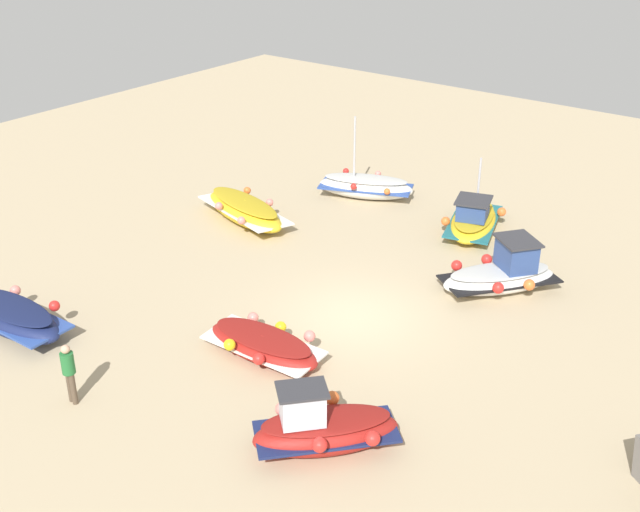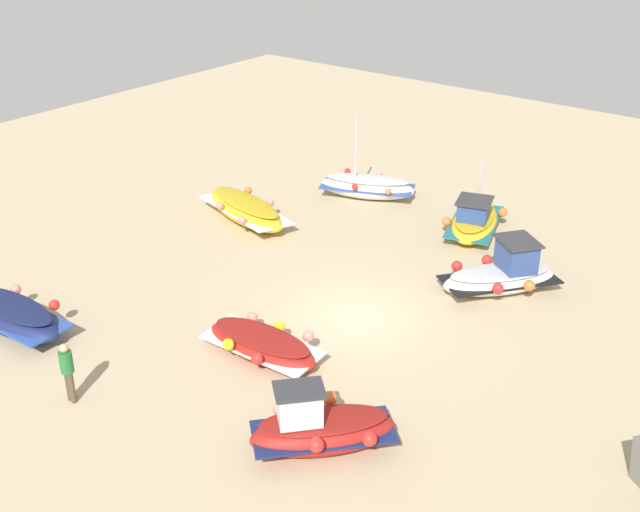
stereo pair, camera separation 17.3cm
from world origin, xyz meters
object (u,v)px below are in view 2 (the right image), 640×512
(fishing_boat_5, at_px, (321,428))
(person_walking, at_px, (67,369))
(fishing_boat_1, at_px, (367,186))
(fishing_boat_2, at_px, (474,220))
(fishing_boat_4, at_px, (246,210))
(fishing_boat_6, at_px, (502,275))
(fishing_boat_0, at_px, (262,344))
(fishing_boat_3, at_px, (12,315))

(fishing_boat_5, bearing_deg, person_walking, -26.54)
(fishing_boat_1, height_order, fishing_boat_2, fishing_boat_1)
(fishing_boat_4, height_order, fishing_boat_6, fishing_boat_6)
(fishing_boat_2, xyz_separation_m, fishing_boat_5, (12.70, 2.90, 0.10))
(fishing_boat_0, relative_size, person_walking, 2.16)
(fishing_boat_0, height_order, fishing_boat_5, fishing_boat_5)
(fishing_boat_2, height_order, fishing_boat_6, fishing_boat_2)
(fishing_boat_0, relative_size, fishing_boat_3, 0.90)
(fishing_boat_0, bearing_deg, person_walking, -120.17)
(fishing_boat_4, bearing_deg, person_walking, -53.98)
(fishing_boat_4, distance_m, fishing_boat_6, 9.86)
(fishing_boat_0, bearing_deg, fishing_boat_2, 84.76)
(fishing_boat_4, xyz_separation_m, fishing_boat_6, (-0.90, 9.82, 0.07))
(fishing_boat_2, bearing_deg, fishing_boat_4, -76.44)
(fishing_boat_4, bearing_deg, fishing_boat_5, -24.91)
(fishing_boat_2, relative_size, fishing_boat_5, 1.20)
(fishing_boat_6, bearing_deg, fishing_boat_3, 174.22)
(fishing_boat_3, relative_size, fishing_boat_6, 1.02)
(fishing_boat_3, height_order, fishing_boat_4, same)
(fishing_boat_2, distance_m, fishing_boat_3, 15.65)
(fishing_boat_2, bearing_deg, fishing_boat_1, -111.71)
(fishing_boat_2, relative_size, fishing_boat_3, 1.01)
(fishing_boat_1, bearing_deg, person_walking, -105.76)
(person_walking, bearing_deg, fishing_boat_6, 160.69)
(fishing_boat_1, relative_size, fishing_boat_3, 1.01)
(fishing_boat_1, height_order, fishing_boat_3, fishing_boat_1)
(fishing_boat_2, bearing_deg, fishing_boat_0, -21.14)
(fishing_boat_0, height_order, person_walking, person_walking)
(fishing_boat_1, distance_m, fishing_boat_4, 5.13)
(person_walking, bearing_deg, fishing_boat_2, 175.67)
(fishing_boat_5, bearing_deg, fishing_boat_4, -88.11)
(fishing_boat_0, height_order, fishing_boat_4, fishing_boat_4)
(fishing_boat_2, height_order, fishing_boat_4, fishing_boat_2)
(fishing_boat_2, distance_m, fishing_boat_6, 4.36)
(fishing_boat_1, relative_size, fishing_boat_4, 0.87)
(fishing_boat_2, distance_m, fishing_boat_5, 13.03)
(fishing_boat_1, distance_m, fishing_boat_2, 4.89)
(fishing_boat_0, relative_size, fishing_boat_2, 0.89)
(fishing_boat_6, bearing_deg, person_walking, -169.01)
(fishing_boat_4, distance_m, person_walking, 11.49)
(fishing_boat_1, relative_size, fishing_boat_5, 1.21)
(fishing_boat_0, xyz_separation_m, fishing_boat_5, (2.04, 3.55, 0.21))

